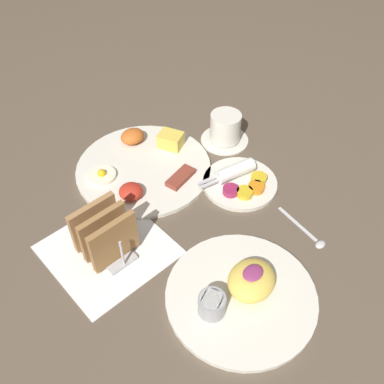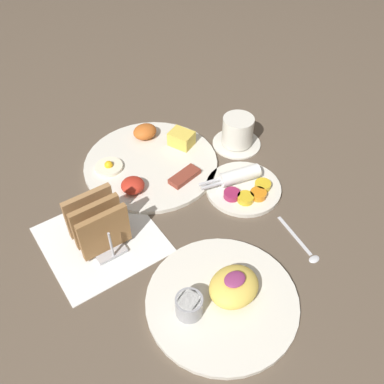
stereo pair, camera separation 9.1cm
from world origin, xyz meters
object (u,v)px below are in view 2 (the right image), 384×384
Objects in this scene: plate_breakfast at (151,161)px; toast_rack at (98,223)px; plate_foreground at (222,297)px; plate_condiments at (243,186)px; coffee_cup at (238,133)px.

plate_breakfast is 0.25m from toast_rack.
plate_foreground reaches higher than plate_breakfast.
plate_condiments is 0.64× the size of plate_foreground.
plate_condiments is 0.33m from toast_rack.
toast_rack is 0.97× the size of coffee_cup.
plate_condiments is at bearing -9.06° from toast_rack.
plate_foreground reaches higher than plate_condiments.
plate_foreground is (-0.08, -0.39, 0.00)m from plate_breakfast.
plate_foreground is at bearing -64.99° from toast_rack.
toast_rack is at bearing 115.01° from plate_foreground.
plate_foreground is 0.28m from toast_rack.
plate_foreground is 2.28× the size of coffee_cup.
plate_condiments is 1.46× the size of coffee_cup.
plate_breakfast is at bearing 123.18° from plate_condiments.
plate_condiments is (0.13, -0.19, 0.00)m from plate_breakfast.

